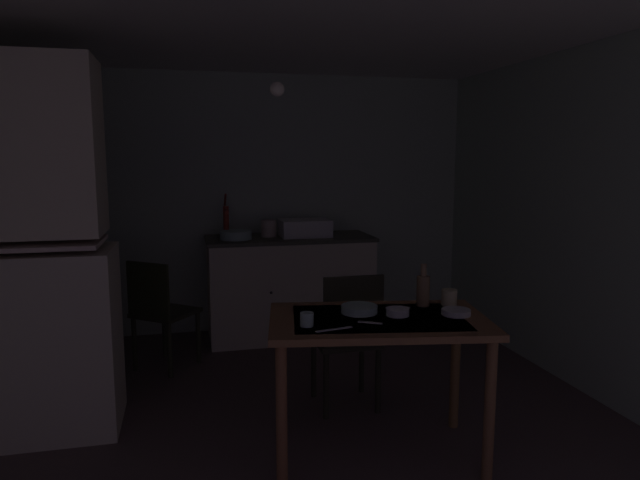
# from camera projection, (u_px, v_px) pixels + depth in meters

# --- Properties ---
(ground_plane) EXTENTS (5.26, 5.26, 0.00)m
(ground_plane) POSITION_uv_depth(u_px,v_px,m) (288.00, 431.00, 3.40)
(ground_plane) COLOR brown
(wall_back) EXTENTS (4.29, 0.10, 2.37)m
(wall_back) POSITION_uv_depth(u_px,v_px,m) (246.00, 204.00, 5.33)
(wall_back) COLOR #B7C8B1
(wall_back) RESTS_ON ground
(wall_right) EXTENTS (0.10, 4.36, 2.37)m
(wall_right) POSITION_uv_depth(u_px,v_px,m) (610.00, 224.00, 3.72)
(wall_right) COLOR #B3C9AF
(wall_right) RESTS_ON ground
(ceiling_slab) EXTENTS (4.29, 4.36, 0.10)m
(ceiling_slab) POSITION_uv_depth(u_px,v_px,m) (285.00, 6.00, 3.05)
(ceiling_slab) COLOR white
(hutch_cabinet) EXTENTS (1.10, 0.56, 2.17)m
(hutch_cabinet) POSITION_uv_depth(u_px,v_px,m) (13.00, 263.00, 3.25)
(hutch_cabinet) COLOR beige
(hutch_cabinet) RESTS_ON ground
(counter_cabinet) EXTENTS (1.48, 0.64, 0.91)m
(counter_cabinet) POSITION_uv_depth(u_px,v_px,m) (290.00, 286.00, 5.15)
(counter_cabinet) COLOR beige
(counter_cabinet) RESTS_ON ground
(sink_basin) EXTENTS (0.44, 0.34, 0.15)m
(sink_basin) POSITION_uv_depth(u_px,v_px,m) (305.00, 228.00, 5.11)
(sink_basin) COLOR white
(sink_basin) RESTS_ON counter_cabinet
(hand_pump) EXTENTS (0.05, 0.27, 0.39)m
(hand_pump) POSITION_uv_depth(u_px,v_px,m) (226.00, 219.00, 4.98)
(hand_pump) COLOR maroon
(hand_pump) RESTS_ON counter_cabinet
(mixing_bowl_counter) EXTENTS (0.27, 0.27, 0.07)m
(mixing_bowl_counter) POSITION_uv_depth(u_px,v_px,m) (236.00, 235.00, 4.92)
(mixing_bowl_counter) COLOR #ADD1C1
(mixing_bowl_counter) RESTS_ON counter_cabinet
(stoneware_crock) EXTENTS (0.14, 0.14, 0.15)m
(stoneware_crock) POSITION_uv_depth(u_px,v_px,m) (269.00, 228.00, 5.08)
(stoneware_crock) COLOR beige
(stoneware_crock) RESTS_ON counter_cabinet
(dining_table) EXTENTS (1.26, 0.88, 0.77)m
(dining_table) POSITION_uv_depth(u_px,v_px,m) (378.00, 337.00, 3.04)
(dining_table) COLOR brown
(dining_table) RESTS_ON ground
(chair_far_side) EXTENTS (0.40, 0.40, 0.90)m
(chair_far_side) POSITION_uv_depth(u_px,v_px,m) (348.00, 337.00, 3.63)
(chair_far_side) COLOR #29281C
(chair_far_side) RESTS_ON ground
(chair_by_counter) EXTENTS (0.56, 0.56, 0.85)m
(chair_by_counter) POSITION_uv_depth(u_px,v_px,m) (160.00, 311.00, 4.32)
(chair_by_counter) COLOR #2C2D1C
(chair_by_counter) RESTS_ON ground
(serving_bowl_wide) EXTENTS (0.16, 0.16, 0.03)m
(serving_bowl_wide) POSITION_uv_depth(u_px,v_px,m) (456.00, 312.00, 3.08)
(serving_bowl_wide) COLOR white
(serving_bowl_wide) RESTS_ON dining_table
(soup_bowl_small) EXTENTS (0.12, 0.12, 0.04)m
(soup_bowl_small) POSITION_uv_depth(u_px,v_px,m) (398.00, 312.00, 3.07)
(soup_bowl_small) COLOR white
(soup_bowl_small) RESTS_ON dining_table
(sauce_dish) EXTENTS (0.20, 0.20, 0.04)m
(sauce_dish) POSITION_uv_depth(u_px,v_px,m) (359.00, 309.00, 3.12)
(sauce_dish) COLOR #ADD1C1
(sauce_dish) RESTS_ON dining_table
(teacup_mint) EXTENTS (0.07, 0.07, 0.07)m
(teacup_mint) POSITION_uv_depth(u_px,v_px,m) (307.00, 319.00, 2.87)
(teacup_mint) COLOR #ADD1C1
(teacup_mint) RESTS_ON dining_table
(mug_dark) EXTENTS (0.09, 0.09, 0.09)m
(mug_dark) POSITION_uv_depth(u_px,v_px,m) (449.00, 297.00, 3.28)
(mug_dark) COLOR beige
(mug_dark) RESTS_ON dining_table
(glass_bottle) EXTENTS (0.08, 0.08, 0.24)m
(glass_bottle) POSITION_uv_depth(u_px,v_px,m) (423.00, 289.00, 3.26)
(glass_bottle) COLOR olive
(glass_bottle) RESTS_ON dining_table
(table_knife) EXTENTS (0.20, 0.05, 0.00)m
(table_knife) POSITION_uv_depth(u_px,v_px,m) (334.00, 329.00, 2.81)
(table_knife) COLOR silver
(table_knife) RESTS_ON dining_table
(teaspoon_near_bowl) EXTENTS (0.12, 0.08, 0.00)m
(teaspoon_near_bowl) POSITION_uv_depth(u_px,v_px,m) (370.00, 323.00, 2.93)
(teaspoon_near_bowl) COLOR beige
(teaspoon_near_bowl) RESTS_ON dining_table
(teaspoon_by_cup) EXTENTS (0.14, 0.05, 0.00)m
(teaspoon_by_cup) POSITION_uv_depth(u_px,v_px,m) (398.00, 308.00, 3.22)
(teaspoon_by_cup) COLOR beige
(teaspoon_by_cup) RESTS_ON dining_table
(pendant_bulb) EXTENTS (0.08, 0.08, 0.08)m
(pendant_bulb) POSITION_uv_depth(u_px,v_px,m) (277.00, 89.00, 3.09)
(pendant_bulb) COLOR #F9EFCC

